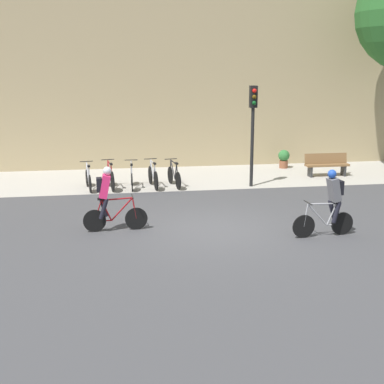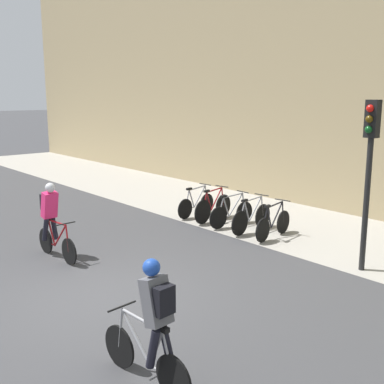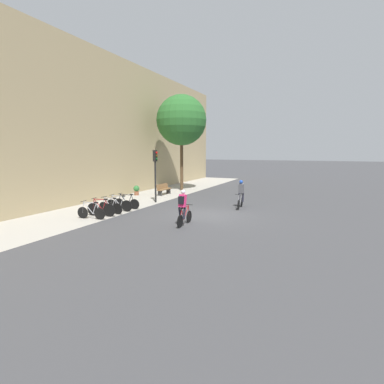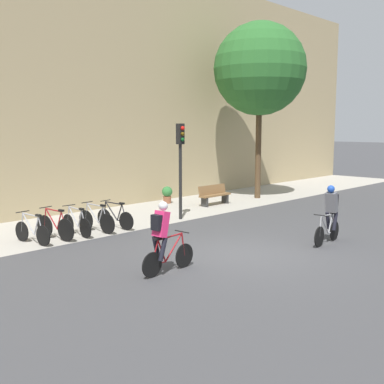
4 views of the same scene
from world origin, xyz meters
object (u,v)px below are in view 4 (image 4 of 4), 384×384
at_px(parked_bike_3, 96,220).
at_px(potted_plant, 167,194).
at_px(parked_bike_4, 115,217).
at_px(bench, 214,195).
at_px(cyclist_pink, 163,235).
at_px(parked_bike_1, 55,226).
at_px(parked_bike_0, 32,231).
at_px(parked_bike_2, 77,224).
at_px(traffic_light_pole, 181,153).
at_px(cyclist_grey, 330,212).

height_order(parked_bike_3, potted_plant, parked_bike_3).
xyz_separation_m(parked_bike_4, bench, (6.17, 0.92, 0.08)).
height_order(cyclist_pink, potted_plant, cyclist_pink).
bearing_deg(parked_bike_1, parked_bike_0, -179.85).
bearing_deg(parked_bike_0, potted_plant, 18.99).
height_order(parked_bike_2, potted_plant, parked_bike_2).
distance_m(parked_bike_0, traffic_light_pole, 6.19).
xyz_separation_m(parked_bike_0, bench, (9.21, 0.92, 0.09)).
height_order(cyclist_grey, parked_bike_1, cyclist_grey).
distance_m(cyclist_grey, parked_bike_3, 7.47).
bearing_deg(parked_bike_1, bench, 6.20).
relative_size(parked_bike_0, bench, 0.94).
bearing_deg(parked_bike_0, cyclist_grey, -44.79).
xyz_separation_m(parked_bike_0, parked_bike_1, (0.76, 0.00, 0.03)).
xyz_separation_m(cyclist_grey, parked_bike_4, (-3.27, 6.27, -0.56)).
bearing_deg(bench, cyclist_pink, -145.23).
height_order(parked_bike_1, parked_bike_4, parked_bike_1).
relative_size(parked_bike_2, parked_bike_4, 1.01).
xyz_separation_m(parked_bike_2, potted_plant, (6.55, 2.78, 0.05)).
xyz_separation_m(parked_bike_1, potted_plant, (7.31, 2.78, 0.02)).
distance_m(cyclist_pink, parked_bike_1, 5.03).
relative_size(parked_bike_1, traffic_light_pole, 0.47).
relative_size(parked_bike_1, parked_bike_2, 1.01).
bearing_deg(parked_bike_2, potted_plant, 22.97).
bearing_deg(bench, parked_bike_2, -173.18).
xyz_separation_m(parked_bike_1, traffic_light_pole, (5.04, -0.40, 2.07)).
bearing_deg(parked_bike_4, cyclist_grey, -62.44).
xyz_separation_m(cyclist_pink, traffic_light_pole, (5.12, 4.60, 1.54)).
bearing_deg(cyclist_grey, traffic_light_pole, 94.98).
bearing_deg(cyclist_grey, parked_bike_0, 135.21).
distance_m(parked_bike_0, potted_plant, 8.54).
bearing_deg(cyclist_pink, bench, 34.77).
bearing_deg(cyclist_grey, parked_bike_3, 122.75).
xyz_separation_m(parked_bike_2, parked_bike_4, (1.52, -0.00, -0.00)).
xyz_separation_m(traffic_light_pole, bench, (3.41, 1.32, -2.01)).
xyz_separation_m(parked_bike_2, traffic_light_pole, (4.28, -0.40, 2.10)).
bearing_deg(traffic_light_pole, cyclist_pink, -138.07).
height_order(parked_bike_0, traffic_light_pole, traffic_light_pole).
height_order(parked_bike_2, parked_bike_4, parked_bike_2).
relative_size(cyclist_grey, potted_plant, 2.23).
bearing_deg(potted_plant, traffic_light_pole, -125.50).
bearing_deg(parked_bike_3, parked_bike_4, -0.03).
xyz_separation_m(cyclist_grey, parked_bike_3, (-4.03, 6.27, -0.54)).
distance_m(parked_bike_0, bench, 9.26).
xyz_separation_m(parked_bike_0, traffic_light_pole, (5.80, -0.40, 2.10)).
xyz_separation_m(parked_bike_3, traffic_light_pole, (3.52, -0.40, 2.08)).
relative_size(cyclist_grey, parked_bike_3, 1.01).
bearing_deg(bench, parked_bike_3, -172.44).
distance_m(traffic_light_pole, potted_plant, 4.41).
relative_size(parked_bike_1, parked_bike_4, 1.02).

